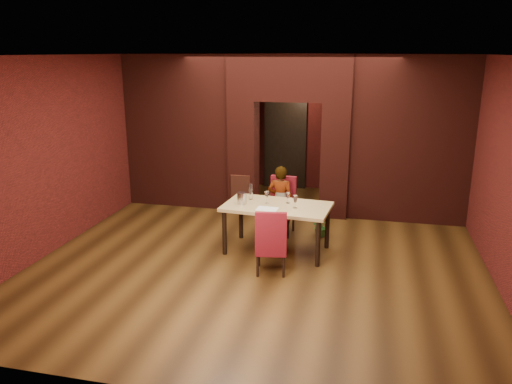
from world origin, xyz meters
TOP-DOWN VIEW (x-y plane):
  - floor at (0.00, 0.00)m, footprint 8.00×8.00m
  - ceiling at (0.00, 0.00)m, footprint 7.00×8.00m
  - wall_back at (0.00, 4.00)m, footprint 7.00×0.04m
  - wall_front at (0.00, -4.00)m, footprint 7.00×0.04m
  - wall_left at (-3.50, 0.00)m, footprint 0.04×8.00m
  - wall_right at (3.50, 0.00)m, footprint 0.04×8.00m
  - pillar_left at (-0.95, 2.00)m, footprint 0.55×0.55m
  - pillar_right at (0.95, 2.00)m, footprint 0.55×0.55m
  - lintel at (0.00, 2.00)m, footprint 2.45×0.55m
  - wing_wall_left at (-2.36, 2.00)m, footprint 2.28×0.35m
  - wing_wall_right at (2.36, 2.00)m, footprint 2.28×0.35m
  - vent_panel at (-0.95, 1.71)m, footprint 0.40×0.03m
  - rear_door at (-0.40, 3.94)m, footprint 0.90×0.08m
  - rear_door_frame at (-0.40, 3.90)m, footprint 1.02×0.04m
  - dining_table at (0.17, -0.17)m, footprint 1.81×1.12m
  - chair_far at (0.08, 0.67)m, footprint 0.52×0.52m
  - chair_near at (0.25, -1.00)m, footprint 0.53×0.53m
  - person_seated at (0.09, 0.62)m, footprint 0.50×0.35m
  - wine_glass_a at (-0.01, -0.13)m, footprint 0.08×0.08m
  - wine_glass_b at (0.33, -0.02)m, footprint 0.07×0.07m
  - wine_glass_c at (0.49, -0.26)m, footprint 0.09×0.09m
  - tasting_sheet at (0.06, -0.42)m, footprint 0.35×0.27m
  - wine_bucket at (-0.40, -0.24)m, footprint 0.16×0.16m
  - water_bottle at (-0.33, 0.06)m, footprint 0.06×0.06m
  - potted_plant at (0.84, 0.70)m, footprint 0.41×0.38m

SIDE VIEW (x-z plane):
  - floor at x=0.00m, z-range 0.00..0.00m
  - potted_plant at x=0.84m, z-range 0.00..0.37m
  - dining_table at x=0.17m, z-range 0.00..0.81m
  - chair_near at x=0.25m, z-range 0.00..1.02m
  - chair_far at x=0.08m, z-range 0.00..1.05m
  - vent_panel at x=-0.95m, z-range 0.30..0.80m
  - person_seated at x=0.09m, z-range 0.00..1.29m
  - tasting_sheet at x=0.06m, z-range 0.81..0.82m
  - wine_glass_b at x=0.33m, z-range 0.81..0.99m
  - wine_bucket at x=-0.40m, z-range 0.81..1.01m
  - wine_glass_a at x=-0.01m, z-range 0.81..1.02m
  - wine_glass_c at x=0.49m, z-range 0.81..1.02m
  - water_bottle at x=-0.33m, z-range 0.81..1.09m
  - rear_door at x=-0.40m, z-range 0.00..2.10m
  - rear_door_frame at x=-0.40m, z-range -0.06..2.16m
  - pillar_left at x=-0.95m, z-range 0.00..2.30m
  - pillar_right at x=0.95m, z-range 0.00..2.30m
  - wall_back at x=0.00m, z-range 0.00..3.20m
  - wall_front at x=0.00m, z-range 0.00..3.20m
  - wall_left at x=-3.50m, z-range 0.00..3.20m
  - wall_right at x=3.50m, z-range 0.00..3.20m
  - wing_wall_left at x=-2.36m, z-range 0.00..3.20m
  - wing_wall_right at x=2.36m, z-range 0.00..3.20m
  - lintel at x=0.00m, z-range 2.30..3.20m
  - ceiling at x=0.00m, z-range 3.18..3.22m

